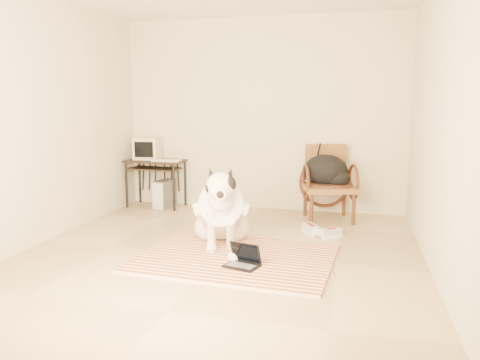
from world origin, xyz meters
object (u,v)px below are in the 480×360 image
(laptop, at_px, (243,260))
(pc_tower, at_px, (164,194))
(dog, at_px, (221,213))
(rattan_chair, at_px, (328,183))
(crt_monitor, at_px, (148,148))
(backpack, at_px, (328,172))
(computer_desk, at_px, (155,167))

(laptop, relative_size, pc_tower, 0.81)
(dog, bearing_deg, laptop, -57.96)
(dog, xyz_separation_m, rattan_chair, (1.03, 1.48, 0.12))
(rattan_chair, bearing_deg, crt_monitor, 174.67)
(rattan_chair, bearing_deg, backpack, -100.49)
(dog, bearing_deg, backpack, 54.53)
(computer_desk, bearing_deg, backpack, -4.98)
(dog, relative_size, laptop, 3.32)
(computer_desk, relative_size, rattan_chair, 0.88)
(laptop, xyz_separation_m, rattan_chair, (0.65, 2.09, 0.41))
(computer_desk, bearing_deg, pc_tower, -4.02)
(laptop, bearing_deg, crt_monitor, 130.59)
(crt_monitor, distance_m, backpack, 2.67)
(dog, distance_m, laptop, 0.78)
(pc_tower, relative_size, rattan_chair, 0.45)
(computer_desk, xyz_separation_m, backpack, (2.50, -0.22, 0.04))
(dog, xyz_separation_m, backpack, (1.02, 1.43, 0.27))
(computer_desk, bearing_deg, crt_monitor, 150.30)
(rattan_chair, bearing_deg, pc_tower, 176.23)
(computer_desk, bearing_deg, rattan_chair, -3.78)
(dog, xyz_separation_m, laptop, (0.38, -0.61, -0.29))
(laptop, relative_size, rattan_chair, 0.37)
(pc_tower, bearing_deg, laptop, -52.48)
(laptop, distance_m, rattan_chair, 2.23)
(computer_desk, distance_m, pc_tower, 0.42)
(laptop, xyz_separation_m, computer_desk, (-1.86, 2.26, 0.52))
(dog, bearing_deg, crt_monitor, 133.18)
(pc_tower, xyz_separation_m, backpack, (2.36, -0.21, 0.44))
(crt_monitor, relative_size, backpack, 0.63)
(crt_monitor, height_order, pc_tower, crt_monitor)
(crt_monitor, relative_size, pc_tower, 0.85)
(computer_desk, height_order, backpack, backpack)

